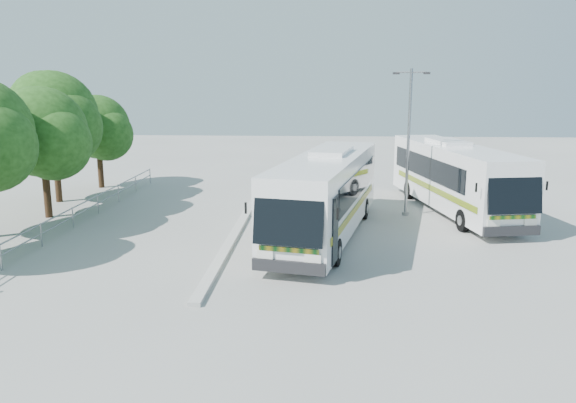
# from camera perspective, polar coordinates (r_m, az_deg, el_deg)

# --- Properties ---
(ground) EXTENTS (100.00, 100.00, 0.00)m
(ground) POSITION_cam_1_polar(r_m,az_deg,el_deg) (22.73, -0.50, -5.02)
(ground) COLOR #9C9C97
(ground) RESTS_ON ground
(kerb_divider) EXTENTS (0.40, 16.00, 0.15)m
(kerb_divider) POSITION_cam_1_polar(r_m,az_deg,el_deg) (24.87, -5.49, -3.40)
(kerb_divider) COLOR #B2B2AD
(kerb_divider) RESTS_ON ground
(railing) EXTENTS (0.06, 22.00, 1.00)m
(railing) POSITION_cam_1_polar(r_m,az_deg,el_deg) (28.74, -20.24, -0.63)
(railing) COLOR gray
(railing) RESTS_ON ground
(tree_far_c) EXTENTS (4.97, 4.69, 6.49)m
(tree_far_c) POSITION_cam_1_polar(r_m,az_deg,el_deg) (30.13, -23.62, 6.44)
(tree_far_c) COLOR #382314
(tree_far_c) RESTS_ON ground
(tree_far_d) EXTENTS (5.62, 5.30, 7.33)m
(tree_far_d) POSITION_cam_1_polar(r_m,az_deg,el_deg) (33.93, -22.70, 7.97)
(tree_far_d) COLOR #382314
(tree_far_d) RESTS_ON ground
(tree_far_e) EXTENTS (4.54, 4.28, 5.92)m
(tree_far_e) POSITION_cam_1_polar(r_m,az_deg,el_deg) (37.82, -18.68, 7.17)
(tree_far_e) COLOR #382314
(tree_far_e) RESTS_ON ground
(coach_main) EXTENTS (5.18, 13.01, 3.54)m
(coach_main) POSITION_cam_1_polar(r_m,az_deg,el_deg) (24.55, 3.95, 0.90)
(coach_main) COLOR silver
(coach_main) RESTS_ON ground
(coach_adjacent) EXTENTS (4.70, 12.75, 3.47)m
(coach_adjacent) POSITION_cam_1_polar(r_m,az_deg,el_deg) (30.47, 16.49, 2.53)
(coach_adjacent) COLOR white
(coach_adjacent) RESTS_ON ground
(lamppost) EXTENTS (1.77, 0.60, 7.33)m
(lamppost) POSITION_cam_1_polar(r_m,az_deg,el_deg) (28.71, 12.16, 6.51)
(lamppost) COLOR gray
(lamppost) RESTS_ON ground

